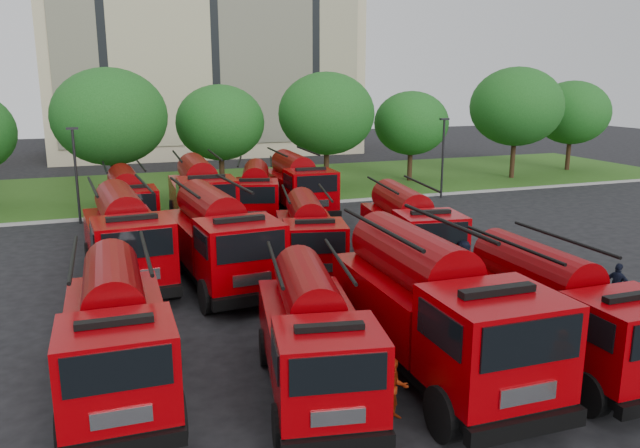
% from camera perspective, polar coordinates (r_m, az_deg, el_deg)
% --- Properties ---
extents(ground, '(140.00, 140.00, 0.00)m').
position_cam_1_polar(ground, '(21.20, 6.60, -7.87)').
color(ground, black).
rests_on(ground, ground).
extents(lawn, '(70.00, 16.00, 0.12)m').
position_cam_1_polar(lawn, '(45.20, -8.14, 3.50)').
color(lawn, '#294F15').
rests_on(lawn, ground).
extents(curb, '(70.00, 0.30, 0.14)m').
position_cam_1_polar(curb, '(37.43, -5.59, 1.56)').
color(curb, gray).
rests_on(curb, ground).
extents(apartment_building, '(30.00, 14.18, 25.00)m').
position_cam_1_polar(apartment_building, '(66.68, -10.79, 17.22)').
color(apartment_building, '#C7B494').
rests_on(apartment_building, ground).
extents(tree_2, '(6.72, 6.72, 8.22)m').
position_cam_1_polar(tree_2, '(39.24, -18.66, 9.27)').
color(tree_2, '#382314').
rests_on(tree_2, ground).
extents(tree_3, '(5.88, 5.88, 7.19)m').
position_cam_1_polar(tree_3, '(42.51, -9.12, 9.13)').
color(tree_3, '#382314').
rests_on(tree_3, ground).
extents(tree_4, '(6.55, 6.55, 8.01)m').
position_cam_1_polar(tree_4, '(42.91, 0.60, 10.05)').
color(tree_4, '#382314').
rests_on(tree_4, ground).
extents(tree_5, '(5.46, 5.46, 6.68)m').
position_cam_1_polar(tree_5, '(46.75, 8.34, 9.11)').
color(tree_5, '#382314').
rests_on(tree_5, ground).
extents(tree_6, '(6.89, 6.89, 8.42)m').
position_cam_1_polar(tree_6, '(49.73, 17.51, 10.20)').
color(tree_6, '#382314').
rests_on(tree_6, ground).
extents(tree_7, '(6.05, 6.05, 7.39)m').
position_cam_1_polar(tree_7, '(55.74, 22.05, 9.42)').
color(tree_7, '#382314').
rests_on(tree_7, ground).
extents(lamp_post_0, '(0.60, 0.25, 5.11)m').
position_cam_1_polar(lamp_post_0, '(35.20, -21.43, 4.64)').
color(lamp_post_0, black).
rests_on(lamp_post_0, ground).
extents(lamp_post_1, '(0.60, 0.25, 5.11)m').
position_cam_1_polar(lamp_post_1, '(40.93, 11.18, 6.38)').
color(lamp_post_1, black).
rests_on(lamp_post_1, ground).
extents(fire_truck_0, '(2.65, 7.01, 3.17)m').
position_cam_1_polar(fire_truck_0, '(16.11, -18.15, -9.34)').
color(fire_truck_0, black).
rests_on(fire_truck_0, ground).
extents(fire_truck_1, '(3.41, 6.86, 2.99)m').
position_cam_1_polar(fire_truck_1, '(15.43, -0.60, -10.05)').
color(fire_truck_1, black).
rests_on(fire_truck_1, ground).
extents(fire_truck_2, '(3.04, 8.05, 3.65)m').
position_cam_1_polar(fire_truck_2, '(16.49, 10.32, -7.46)').
color(fire_truck_2, black).
rests_on(fire_truck_2, ground).
extents(fire_truck_3, '(2.54, 6.85, 3.11)m').
position_cam_1_polar(fire_truck_3, '(18.00, 21.00, -7.28)').
color(fire_truck_3, black).
rests_on(fire_truck_3, ground).
extents(fire_truck_4, '(3.19, 7.76, 3.46)m').
position_cam_1_polar(fire_truck_4, '(24.70, -17.35, -1.11)').
color(fire_truck_4, black).
rests_on(fire_truck_4, ground).
extents(fire_truck_5, '(3.34, 7.91, 3.51)m').
position_cam_1_polar(fire_truck_5, '(23.46, -9.17, -1.34)').
color(fire_truck_5, black).
rests_on(fire_truck_5, ground).
extents(fire_truck_6, '(3.56, 6.80, 2.95)m').
position_cam_1_polar(fire_truck_6, '(24.80, -1.06, -1.05)').
color(fire_truck_6, black).
rests_on(fire_truck_6, ground).
extents(fire_truck_7, '(3.32, 7.16, 3.14)m').
position_cam_1_polar(fire_truck_7, '(25.94, 8.14, -0.32)').
color(fire_truck_7, black).
rests_on(fire_truck_7, ground).
extents(fire_truck_8, '(2.71, 7.03, 3.17)m').
position_cam_1_polar(fire_truck_8, '(32.26, -17.21, 1.90)').
color(fire_truck_8, black).
rests_on(fire_truck_8, ground).
extents(fire_truck_9, '(3.08, 7.88, 3.54)m').
position_cam_1_polar(fire_truck_9, '(32.56, -10.85, 2.70)').
color(fire_truck_9, black).
rests_on(fire_truck_9, ground).
extents(fire_truck_10, '(4.00, 7.17, 3.10)m').
position_cam_1_polar(fire_truck_10, '(33.43, -5.90, 2.75)').
color(fire_truck_10, black).
rests_on(fire_truck_10, ground).
extents(fire_truck_11, '(2.91, 7.45, 3.35)m').
position_cam_1_polar(fire_truck_11, '(35.55, -2.01, 3.65)').
color(fire_truck_11, black).
rests_on(fire_truck_11, ground).
extents(firefighter_1, '(0.78, 0.52, 1.48)m').
position_cam_1_polar(firefighter_1, '(15.02, 6.62, -17.26)').
color(firefighter_1, '#AD2F0D').
rests_on(firefighter_1, ground).
extents(firefighter_2, '(0.77, 1.03, 1.56)m').
position_cam_1_polar(firefighter_2, '(23.53, 25.35, -6.95)').
color(firefighter_2, black).
rests_on(firefighter_2, ground).
extents(firefighter_3, '(1.13, 0.67, 1.66)m').
position_cam_1_polar(firefighter_3, '(21.21, 16.15, -8.32)').
color(firefighter_3, black).
rests_on(firefighter_3, ground).
extents(firefighter_4, '(1.10, 0.91, 1.94)m').
position_cam_1_polar(firefighter_4, '(22.15, -7.26, -6.95)').
color(firefighter_4, black).
rests_on(firefighter_4, ground).
extents(firefighter_5, '(1.88, 1.11, 1.90)m').
position_cam_1_polar(firefighter_5, '(23.58, 12.77, -5.91)').
color(firefighter_5, black).
rests_on(firefighter_5, ground).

